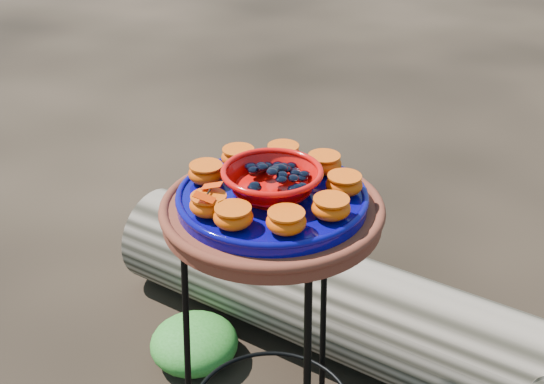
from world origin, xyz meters
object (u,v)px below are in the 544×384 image
Objects in this scene: cobalt_plate at (272,199)px; driftwood_log at (373,317)px; terracotta_saucer at (272,212)px; red_bowl at (272,182)px; plant_stand at (272,347)px.

cobalt_plate is 0.74m from driftwood_log.
cobalt_plate is at bearing 0.00° from terracotta_saucer.
driftwood_log is (0.01, 0.45, -0.63)m from red_bowl.
driftwood_log is (0.01, 0.45, -0.59)m from cobalt_plate.
cobalt_plate is 0.04m from red_bowl.
driftwood_log is at bearing 88.30° from terracotta_saucer.
driftwood_log is at bearing 88.30° from cobalt_plate.
terracotta_saucer is 0.07m from red_bowl.
red_bowl is at bearing 0.00° from plant_stand.
red_bowl reaches higher than driftwood_log.
red_bowl reaches higher than terracotta_saucer.
driftwood_log is at bearing 88.30° from plant_stand.
red_bowl is 0.77m from driftwood_log.
plant_stand is 1.78× the size of cobalt_plate.
red_bowl is 0.12× the size of driftwood_log.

